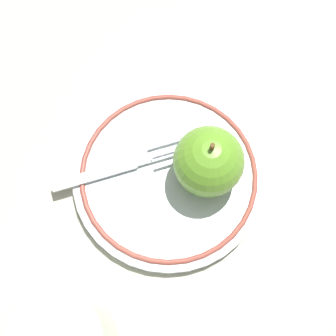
{
  "coord_description": "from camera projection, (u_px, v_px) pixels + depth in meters",
  "views": [
    {
      "loc": [
        -0.06,
        0.15,
        0.5
      ],
      "look_at": [
        0.0,
        0.01,
        0.04
      ],
      "focal_mm": 50.0,
      "sensor_mm": 36.0,
      "label": 1
    }
  ],
  "objects": [
    {
      "name": "ground_plane",
      "position": [
        171.0,
        172.0,
        0.53
      ],
      "size": [
        2.0,
        2.0,
        0.0
      ],
      "primitive_type": "plane",
      "color": "#B7B19D"
    },
    {
      "name": "plate",
      "position": [
        168.0,
        176.0,
        0.52
      ],
      "size": [
        0.21,
        0.21,
        0.02
      ],
      "color": "silver",
      "rests_on": "ground_plane"
    },
    {
      "name": "apple_red_whole",
      "position": [
        209.0,
        162.0,
        0.48
      ],
      "size": [
        0.07,
        0.07,
        0.08
      ],
      "color": "#609C29",
      "rests_on": "plate"
    },
    {
      "name": "fork",
      "position": [
        124.0,
        166.0,
        0.51
      ],
      "size": [
        0.14,
        0.12,
        0.0
      ],
      "rotation": [
        0.0,
        0.0,
        3.83
      ],
      "color": "silver",
      "rests_on": "plate"
    }
  ]
}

